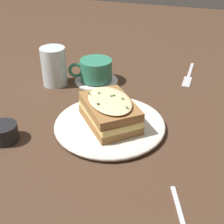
% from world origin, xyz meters
% --- Properties ---
extents(ground_plane, '(2.40, 2.40, 0.00)m').
position_xyz_m(ground_plane, '(0.00, 0.00, 0.00)').
color(ground_plane, '#473021').
extents(dinner_plate, '(0.25, 0.25, 0.01)m').
position_xyz_m(dinner_plate, '(-0.00, 0.00, 0.01)').
color(dinner_plate, silver).
rests_on(dinner_plate, ground_plane).
extents(sandwich, '(0.18, 0.17, 0.06)m').
position_xyz_m(sandwich, '(-0.00, 0.00, 0.04)').
color(sandwich, olive).
rests_on(sandwich, dinner_plate).
extents(teacup_with_saucer, '(0.12, 0.14, 0.07)m').
position_xyz_m(teacup_with_saucer, '(-0.21, -0.11, 0.03)').
color(teacup_with_saucer, white).
rests_on(teacup_with_saucer, ground_plane).
extents(water_glass, '(0.07, 0.07, 0.11)m').
position_xyz_m(water_glass, '(-0.16, -0.22, 0.05)').
color(water_glass, silver).
rests_on(water_glass, ground_plane).
extents(fork, '(0.17, 0.02, 0.00)m').
position_xyz_m(fork, '(-0.32, 0.14, 0.00)').
color(fork, silver).
rests_on(fork, ground_plane).
extents(condiment_pot, '(0.06, 0.06, 0.04)m').
position_xyz_m(condiment_pot, '(0.11, -0.20, 0.02)').
color(condiment_pot, black).
rests_on(condiment_pot, ground_plane).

